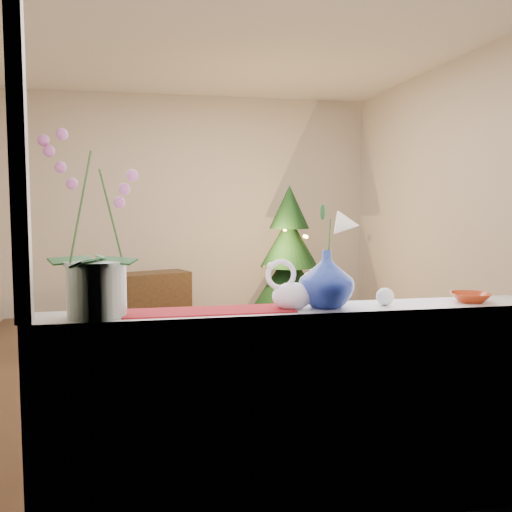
{
  "coord_description": "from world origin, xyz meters",
  "views": [
    {
      "loc": [
        -0.66,
        -4.68,
        1.36
      ],
      "look_at": [
        0.02,
        -1.4,
        1.06
      ],
      "focal_mm": 40.0,
      "sensor_mm": 36.0,
      "label": 1
    }
  ],
  "objects_px": {
    "blue_vase": "(326,274)",
    "xmas_tree": "(289,256)",
    "paperweight": "(385,297)",
    "side_table": "(154,298)",
    "swan": "(292,285)",
    "amber_dish": "(470,298)",
    "orchid_pot": "(95,224)"
  },
  "relations": [
    {
      "from": "blue_vase",
      "to": "xmas_tree",
      "type": "relative_size",
      "value": 0.18
    },
    {
      "from": "paperweight",
      "to": "xmas_tree",
      "type": "relative_size",
      "value": 0.05
    },
    {
      "from": "blue_vase",
      "to": "side_table",
      "type": "relative_size",
      "value": 0.36
    },
    {
      "from": "blue_vase",
      "to": "paperweight",
      "type": "relative_size",
      "value": 3.64
    },
    {
      "from": "swan",
      "to": "paperweight",
      "type": "relative_size",
      "value": 3.04
    },
    {
      "from": "blue_vase",
      "to": "amber_dish",
      "type": "xyz_separation_m",
      "value": [
        0.68,
        -0.01,
        -0.12
      ]
    },
    {
      "from": "amber_dish",
      "to": "paperweight",
      "type": "bearing_deg",
      "value": -179.84
    },
    {
      "from": "blue_vase",
      "to": "paperweight",
      "type": "distance_m",
      "value": 0.28
    },
    {
      "from": "swan",
      "to": "blue_vase",
      "type": "relative_size",
      "value": 0.84
    },
    {
      "from": "orchid_pot",
      "to": "swan",
      "type": "relative_size",
      "value": 3.08
    },
    {
      "from": "orchid_pot",
      "to": "side_table",
      "type": "relative_size",
      "value": 0.93
    },
    {
      "from": "amber_dish",
      "to": "orchid_pot",
      "type": "bearing_deg",
      "value": -179.79
    },
    {
      "from": "side_table",
      "to": "paperweight",
      "type": "bearing_deg",
      "value": -99.22
    },
    {
      "from": "orchid_pot",
      "to": "blue_vase",
      "type": "relative_size",
      "value": 2.57
    },
    {
      "from": "swan",
      "to": "paperweight",
      "type": "distance_m",
      "value": 0.42
    },
    {
      "from": "amber_dish",
      "to": "side_table",
      "type": "xyz_separation_m",
      "value": [
        -1.3,
        4.26,
        -0.64
      ]
    },
    {
      "from": "orchid_pot",
      "to": "paperweight",
      "type": "height_order",
      "value": "orchid_pot"
    },
    {
      "from": "blue_vase",
      "to": "amber_dish",
      "type": "height_order",
      "value": "blue_vase"
    },
    {
      "from": "paperweight",
      "to": "xmas_tree",
      "type": "height_order",
      "value": "xmas_tree"
    },
    {
      "from": "blue_vase",
      "to": "xmas_tree",
      "type": "distance_m",
      "value": 3.95
    },
    {
      "from": "side_table",
      "to": "blue_vase",
      "type": "bearing_deg",
      "value": -102.63
    },
    {
      "from": "orchid_pot",
      "to": "amber_dish",
      "type": "height_order",
      "value": "orchid_pot"
    },
    {
      "from": "orchid_pot",
      "to": "xmas_tree",
      "type": "bearing_deg",
      "value": 64.78
    },
    {
      "from": "xmas_tree",
      "to": "blue_vase",
      "type": "bearing_deg",
      "value": -102.75
    },
    {
      "from": "orchid_pot",
      "to": "blue_vase",
      "type": "distance_m",
      "value": 0.98
    },
    {
      "from": "swan",
      "to": "xmas_tree",
      "type": "bearing_deg",
      "value": 74.3
    },
    {
      "from": "orchid_pot",
      "to": "swan",
      "type": "distance_m",
      "value": 0.84
    },
    {
      "from": "swan",
      "to": "orchid_pot",
      "type": "bearing_deg",
      "value": 179.33
    },
    {
      "from": "amber_dish",
      "to": "side_table",
      "type": "height_order",
      "value": "amber_dish"
    },
    {
      "from": "blue_vase",
      "to": "amber_dish",
      "type": "relative_size",
      "value": 1.9
    },
    {
      "from": "orchid_pot",
      "to": "side_table",
      "type": "height_order",
      "value": "orchid_pot"
    },
    {
      "from": "paperweight",
      "to": "side_table",
      "type": "distance_m",
      "value": 4.4
    }
  ]
}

